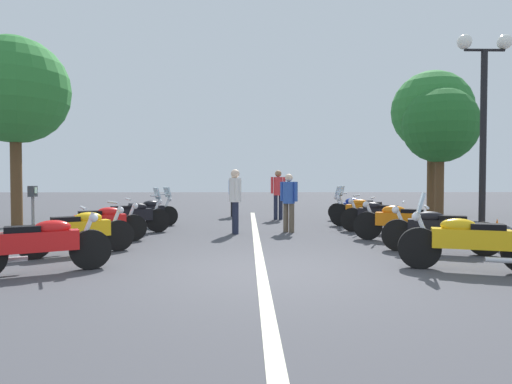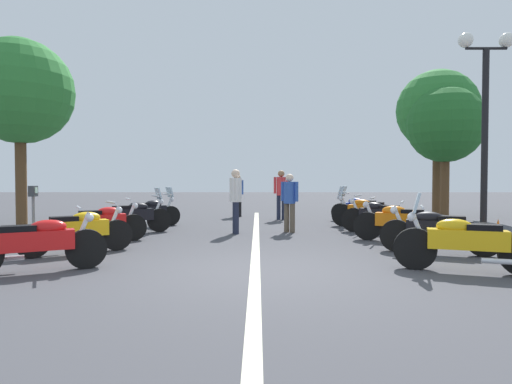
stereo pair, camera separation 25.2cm
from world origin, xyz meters
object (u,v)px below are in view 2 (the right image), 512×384
Objects in this scene: motorcycle_right_row_5 at (360,208)px; bystander_0 at (236,196)px; bystander_4 at (290,198)px; motorcycle_left_row_3 at (132,216)px; traffic_cone_0 at (498,235)px; motorcycle_right_row_2 at (401,222)px; motorcycle_right_row_3 at (380,216)px; bystander_1 at (238,192)px; motorcycle_left_row_0 at (37,243)px; roadside_tree_0 at (445,125)px; motorcycle_left_row_2 at (102,223)px; motorcycle_right_row_4 at (366,211)px; parking_meter at (33,205)px; roadside_tree_1 at (20,92)px; traffic_cone_1 at (498,235)px; street_lamp_twin_globe at (485,99)px; motorcycle_left_row_4 at (149,212)px; bystander_3 at (281,191)px; roadside_tree_2 at (438,111)px; motorcycle_left_row_1 at (78,230)px; motorcycle_right_row_1 at (437,230)px; motorcycle_right_row_0 at (465,242)px.

motorcycle_right_row_5 is 1.13× the size of bystander_0.
motorcycle_left_row_3 is at bearing -50.53° from bystander_4.
motorcycle_right_row_2 is at bearing 56.13° from traffic_cone_0.
bystander_1 is at bearing -22.97° from motorcycle_right_row_3.
motorcycle_left_row_0 is 14.36m from roadside_tree_0.
motorcycle_right_row_4 reaches higher than motorcycle_left_row_2.
parking_meter is 0.23× the size of roadside_tree_1.
bystander_0 reaches higher than traffic_cone_1.
parking_meter is (-5.52, 8.07, 0.44)m from motorcycle_right_row_5.
motorcycle_right_row_5 is 1.21× the size of bystander_4.
motorcycle_right_row_3 is 0.95× the size of motorcycle_right_row_4.
motorcycle_right_row_3 is 0.41× the size of street_lamp_twin_globe.
motorcycle_right_row_4 is 0.43× the size of street_lamp_twin_globe.
bystander_4 is at bearing 73.63° from motorcycle_right_row_5.
motorcycle_left_row_0 is 1.08× the size of motorcycle_left_row_4.
roadside_tree_1 reaches higher than roadside_tree_0.
roadside_tree_0 is at bearing 15.46° from motorcycle_left_row_0.
motorcycle_left_row_0 is 8.10m from motorcycle_right_row_3.
bystander_4 is at bearing -2.48° from motorcycle_left_row_2.
roadside_tree_2 is at bearing -79.03° from bystander_3.
street_lamp_twin_globe is at bearing -7.51° from motorcycle_left_row_0.
street_lamp_twin_globe is (1.34, -8.43, 2.73)m from motorcycle_left_row_1.
motorcycle_right_row_1 is 1.01× the size of motorcycle_right_row_2.
bystander_1 is 0.93× the size of bystander_3.
motorcycle_left_row_0 is at bearing -4.62° from bystander_4.
traffic_cone_0 is (-0.84, 0.15, -2.89)m from street_lamp_twin_globe.
motorcycle_right_row_3 reaches higher than traffic_cone_0.
motorcycle_left_row_4 reaches higher than motorcycle_right_row_1.
motorcycle_left_row_0 is at bearing 132.59° from roadside_tree_0.
motorcycle_left_row_4 is at bearing 70.60° from parking_meter.
motorcycle_right_row_3 is at bearing 119.90° from bystander_4.
roadside_tree_0 is at bearing 2.19° from motorcycle_left_row_1.
motorcycle_left_row_2 is (3.12, 0.15, -0.00)m from motorcycle_left_row_0.
motorcycle_left_row_2 is at bearing 58.22° from motorcycle_left_row_1.
motorcycle_left_row_0 is 1.01× the size of motorcycle_left_row_2.
parking_meter is (2.32, 1.27, 0.44)m from motorcycle_left_row_0.
traffic_cone_0 is 6.03m from bystander_0.
motorcycle_right_row_0 is 5.47m from bystander_4.
bystander_0 is (-1.45, 3.79, 0.51)m from motorcycle_right_row_4.
motorcycle_left_row_4 is at bearing 68.43° from street_lamp_twin_globe.
bystander_3 reaches higher than motorcycle_left_row_0.
motorcycle_right_row_1 is at bearing -48.63° from bystander_0.
roadside_tree_2 is at bearing -90.65° from motorcycle_right_row_1.
motorcycle_right_row_4 is 1.04× the size of motorcycle_right_row_5.
motorcycle_right_row_1 is at bearing -80.47° from motorcycle_right_row_0.
bystander_1 is (8.08, 4.18, 0.48)m from motorcycle_right_row_1.
motorcycle_right_row_0 is 0.37× the size of roadside_tree_1.
motorcycle_right_row_0 is 1.29× the size of bystander_1.
parking_meter is 8.37m from bystander_1.
motorcycle_right_row_3 is 1.46× the size of parking_meter.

